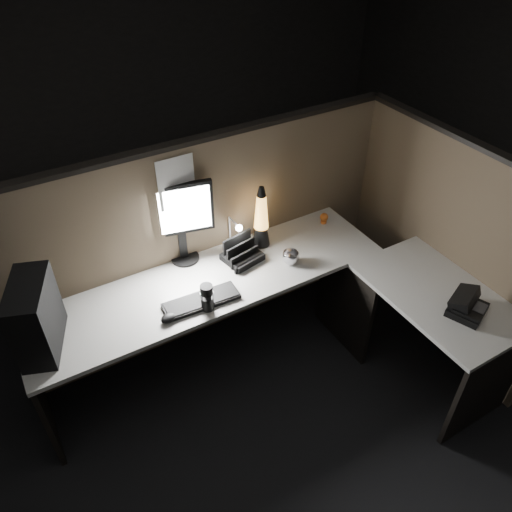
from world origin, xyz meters
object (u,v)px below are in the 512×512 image
pc_tower (36,317)px  monitor (180,216)px  keyboard (201,301)px  lava_lamp (261,221)px  desk_phone (466,305)px

pc_tower → monitor: 1.01m
pc_tower → keyboard: 0.90m
pc_tower → monitor: bearing=38.2°
lava_lamp → desk_phone: size_ratio=1.66×
pc_tower → lava_lamp: size_ratio=0.94×
desk_phone → lava_lamp: bearing=98.7°
keyboard → desk_phone: 1.53m
monitor → keyboard: 0.55m
keyboard → lava_lamp: 0.70m
monitor → lava_lamp: bearing=-1.3°
lava_lamp → keyboard: bearing=-152.3°
pc_tower → keyboard: size_ratio=0.92×
monitor → desk_phone: monitor is taller
monitor → desk_phone: (1.20, -1.28, -0.28)m
pc_tower → keyboard: (0.87, -0.13, -0.20)m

